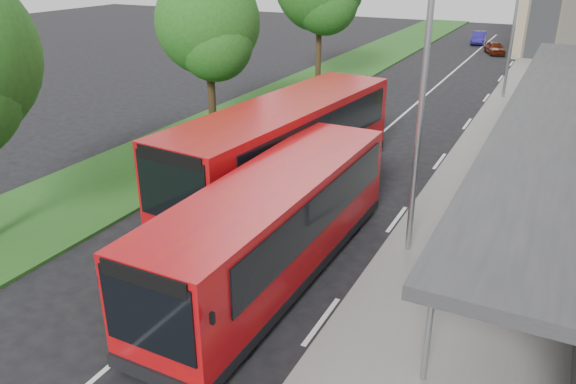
# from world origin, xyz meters

# --- Properties ---
(ground) EXTENTS (120.00, 120.00, 0.00)m
(ground) POSITION_xyz_m (0.00, 0.00, 0.00)
(ground) COLOR black
(ground) RESTS_ON ground
(pavement) EXTENTS (5.00, 80.00, 0.15)m
(pavement) POSITION_xyz_m (6.00, 20.00, 0.07)
(pavement) COLOR slate
(pavement) RESTS_ON ground
(grass_verge) EXTENTS (5.00, 80.00, 0.10)m
(grass_verge) POSITION_xyz_m (-7.00, 20.00, 0.05)
(grass_verge) COLOR #1F4E19
(grass_verge) RESTS_ON ground
(lane_centre_line) EXTENTS (0.12, 70.00, 0.01)m
(lane_centre_line) POSITION_xyz_m (0.00, 15.00, 0.01)
(lane_centre_line) COLOR silver
(lane_centre_line) RESTS_ON ground
(kerb_dashes) EXTENTS (0.12, 56.00, 0.01)m
(kerb_dashes) POSITION_xyz_m (3.30, 19.00, 0.01)
(kerb_dashes) COLOR silver
(kerb_dashes) RESTS_ON ground
(tree_mid) EXTENTS (4.56, 4.56, 7.31)m
(tree_mid) POSITION_xyz_m (-7.01, 9.05, 4.72)
(tree_mid) COLOR #2F2112
(tree_mid) RESTS_ON ground
(lamp_post_near) EXTENTS (1.44, 0.28, 8.00)m
(lamp_post_near) POSITION_xyz_m (4.12, 2.00, 4.72)
(lamp_post_near) COLOR gray
(lamp_post_near) RESTS_ON pavement
(lamp_post_far) EXTENTS (1.44, 0.28, 8.00)m
(lamp_post_far) POSITION_xyz_m (4.12, 22.00, 4.72)
(lamp_post_far) COLOR gray
(lamp_post_far) RESTS_ON pavement
(bus_main) EXTENTS (2.67, 9.84, 2.77)m
(bus_main) POSITION_xyz_m (1.38, -0.66, 1.42)
(bus_main) COLOR #AC0E09
(bus_main) RESTS_ON ground
(bus_second) EXTENTS (3.90, 11.43, 3.18)m
(bus_second) POSITION_xyz_m (-0.92, 4.42, 1.63)
(bus_second) COLOR #AC0E09
(bus_second) RESTS_ON ground
(litter_bin) EXTENTS (0.59, 0.59, 0.84)m
(litter_bin) POSITION_xyz_m (6.08, 9.62, 0.57)
(litter_bin) COLOR #311D14
(litter_bin) RESTS_ON pavement
(bollard) EXTENTS (0.16, 0.16, 0.86)m
(bollard) POSITION_xyz_m (5.13, 16.78, 0.58)
(bollard) COLOR yellow
(bollard) RESTS_ON pavement
(car_near) EXTENTS (2.26, 3.23, 1.02)m
(car_near) POSITION_xyz_m (1.48, 37.83, 0.51)
(car_near) COLOR #521A0B
(car_near) RESTS_ON ground
(car_far) EXTENTS (1.42, 3.42, 1.10)m
(car_far) POSITION_xyz_m (-0.63, 43.00, 0.55)
(car_far) COLOR navy
(car_far) RESTS_ON ground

